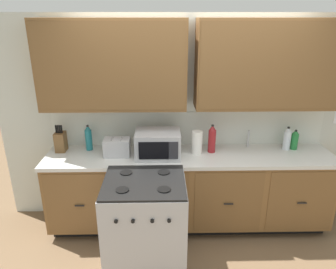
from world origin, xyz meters
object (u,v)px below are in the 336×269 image
Objects in this scene: microwave at (158,144)px; toaster at (117,147)px; bottle_green at (295,140)px; bottle_red at (212,139)px; paper_towel_roll at (197,142)px; bottle_clear at (287,138)px; stove_range at (145,224)px; knife_block at (61,141)px; bottle_teal at (89,138)px.

toaster is at bearing 176.49° from microwave.
microwave reaches higher than toaster.
microwave is at bearing -174.19° from bottle_green.
microwave is at bearing -170.88° from bottle_red.
toaster is 0.88× the size of bottle_red.
paper_towel_roll is (0.43, 0.06, -0.01)m from microwave.
microwave is 1.47m from bottle_clear.
bottle_red reaches higher than stove_range.
toaster is at bearing -176.26° from bottle_clear.
bottle_green is at bearing 3.75° from toaster.
bottle_red is at bearing -176.32° from bottle_clear.
bottle_green is at bearing 5.07° from paper_towel_roll.
bottle_green is (2.64, 0.00, -0.00)m from knife_block.
bottle_clear reaches higher than toaster.
bottle_red reaches higher than bottle_green.
paper_towel_roll is at bearing 50.36° from stove_range.
bottle_teal is at bearing 179.28° from bottle_green.
bottle_red is at bearing 3.80° from toaster.
toaster is at bearing -11.34° from knife_block.
knife_block reaches higher than paper_towel_roll.
knife_block reaches higher than bottle_green.
stove_range is 1.17m from bottle_red.
knife_block is at bearing 176.30° from paper_towel_roll.
microwave is at bearing -8.19° from knife_block.
bottle_teal is 1.09× the size of bottle_clear.
bottle_red is 1.09× the size of bottle_teal.
stove_range is 3.39× the size of toaster.
bottle_green is 0.09m from bottle_clear.
toaster is at bearing -177.95° from paper_towel_roll.
bottle_red is 1.39m from bottle_teal.
bottle_clear is (1.03, 0.09, 0.00)m from paper_towel_roll.
microwave is 1.71× the size of toaster.
paper_towel_roll is (0.55, 0.67, 0.57)m from stove_range.
stove_range is 3.65× the size of paper_towel_roll.
bottle_clear is at bearing 25.59° from stove_range.
microwave is at bearing -172.28° from paper_towel_roll.
bottle_red is 1.19× the size of bottle_clear.
bottle_green is at bearing 5.81° from microwave.
bottle_red is at bearing -3.77° from bottle_teal.
paper_towel_roll reaches higher than bottle_green.
stove_range is 3.53× the size of bottle_clear.
bottle_clear reaches higher than bottle_green.
bottle_teal reaches higher than bottle_green.
toaster is at bearing -176.25° from bottle_green.
bottle_clear is at bearing -0.90° from bottle_teal.
bottle_green is 0.85× the size of bottle_clear.
knife_block is at bearing 171.81° from microwave.
paper_towel_roll is (1.52, -0.10, 0.01)m from knife_block.
knife_block is 2.55m from bottle_clear.
bottle_clear is at bearing -0.11° from knife_block.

